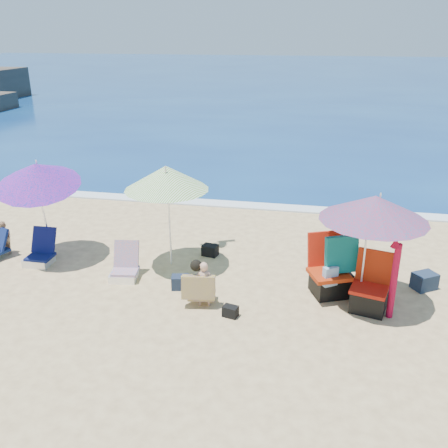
% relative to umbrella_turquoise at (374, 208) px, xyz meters
% --- Properties ---
extents(ground, '(120.00, 120.00, 0.00)m').
position_rel_umbrella_turquoise_xyz_m(ground, '(-2.20, -0.54, -1.74)').
color(ground, '#D8BC84').
rests_on(ground, ground).
extents(sea, '(120.00, 80.00, 0.12)m').
position_rel_umbrella_turquoise_xyz_m(sea, '(-2.20, 44.46, -1.79)').
color(sea, navy).
rests_on(sea, ground).
extents(foam, '(120.00, 0.50, 0.04)m').
position_rel_umbrella_turquoise_xyz_m(foam, '(-2.20, 4.56, -1.72)').
color(foam, white).
rests_on(foam, ground).
extents(umbrella_turquoise, '(2.09, 2.09, 1.97)m').
position_rel_umbrella_turquoise_xyz_m(umbrella_turquoise, '(0.00, 0.00, 0.00)').
color(umbrella_turquoise, white).
rests_on(umbrella_turquoise, ground).
extents(umbrella_striped, '(2.02, 2.02, 2.08)m').
position_rel_umbrella_turquoise_xyz_m(umbrella_striped, '(-3.63, 0.72, 0.08)').
color(umbrella_striped, white).
rests_on(umbrella_striped, ground).
extents(umbrella_blue, '(2.00, 2.04, 2.18)m').
position_rel_umbrella_turquoise_xyz_m(umbrella_blue, '(-6.14, 0.56, 0.05)').
color(umbrella_blue, white).
rests_on(umbrella_blue, ground).
extents(furled_umbrella, '(0.21, 0.22, 1.43)m').
position_rel_umbrella_turquoise_xyz_m(furled_umbrella, '(0.37, -0.33, -0.95)').
color(furled_umbrella, maroon).
rests_on(furled_umbrella, ground).
extents(chair_navy, '(0.54, 0.61, 0.68)m').
position_rel_umbrella_turquoise_xyz_m(chair_navy, '(-6.20, 0.40, -1.56)').
color(chair_navy, '#0B1442').
rests_on(chair_navy, ground).
extents(chair_rainbow, '(0.56, 0.65, 0.66)m').
position_rel_umbrella_turquoise_xyz_m(chair_rainbow, '(-4.32, 0.13, -1.56)').
color(chair_rainbow, '#EF6C54').
rests_on(chair_rainbow, ground).
extents(camp_chair_left, '(0.70, 0.73, 0.99)m').
position_rel_umbrella_turquoise_xyz_m(camp_chair_left, '(0.07, -0.15, -1.44)').
color(camp_chair_left, '#A6180B').
rests_on(camp_chair_left, ground).
extents(camp_chair_right, '(0.89, 0.94, 1.16)m').
position_rel_umbrella_turquoise_xyz_m(camp_chair_right, '(-0.56, 0.23, -1.32)').
color(camp_chair_right, '#A22A0B').
rests_on(camp_chair_right, ground).
extents(person_center, '(0.58, 0.51, 0.82)m').
position_rel_umbrella_turquoise_xyz_m(person_center, '(-2.69, -0.56, -1.34)').
color(person_center, tan).
rests_on(person_center, ground).
extents(person_left, '(0.56, 0.64, 0.79)m').
position_rel_umbrella_turquoise_xyz_m(person_left, '(-7.16, 0.61, -1.38)').
color(person_left, tan).
rests_on(person_left, ground).
extents(bag_navy_a, '(0.35, 0.29, 0.24)m').
position_rel_umbrella_turquoise_xyz_m(bag_navy_a, '(-3.20, -0.06, -1.62)').
color(bag_navy_a, '#192337').
rests_on(bag_navy_a, ground).
extents(bag_black_a, '(0.35, 0.29, 0.23)m').
position_rel_umbrella_turquoise_xyz_m(bag_black_a, '(-2.98, 1.41, -1.63)').
color(bag_black_a, black).
rests_on(bag_black_a, ground).
extents(bag_navy_b, '(0.50, 0.47, 0.30)m').
position_rel_umbrella_turquoise_xyz_m(bag_navy_b, '(1.10, 0.78, -1.59)').
color(bag_navy_b, '#1B283C').
rests_on(bag_navy_b, ground).
extents(bag_black_b, '(0.27, 0.22, 0.18)m').
position_rel_umbrella_turquoise_xyz_m(bag_black_b, '(-2.15, -0.80, -1.65)').
color(bag_black_b, black).
rests_on(bag_black_b, ground).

